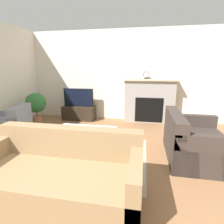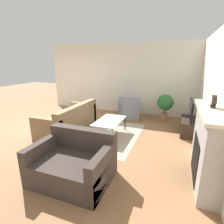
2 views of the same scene
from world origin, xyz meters
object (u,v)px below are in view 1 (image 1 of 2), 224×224
couch_sectional (61,176)px  couch_loveseat (194,143)px  tv (78,97)px  mantel_clock (146,75)px  coffee_table (84,132)px  armchair_by_window (10,130)px  potted_plant (36,104)px

couch_sectional → couch_loveseat: size_ratio=1.51×
couch_loveseat → tv: bearing=55.7°
couch_sectional → mantel_clock: 3.78m
tv → couch_loveseat: (2.90, -1.98, -0.42)m
couch_loveseat → couch_sectional: bearing=125.8°
couch_loveseat → mantel_clock: (-0.87, 2.13, 1.10)m
coffee_table → armchair_by_window: bearing=177.2°
couch_loveseat → mantel_clock: 2.55m
potted_plant → couch_sectional: bearing=-52.1°
couch_loveseat → coffee_table: 2.00m
armchair_by_window → mantel_clock: mantel_clock is taller
coffee_table → tv: bearing=113.6°
armchair_by_window → potted_plant: potted_plant is taller
couch_sectional → couch_loveseat: bearing=35.8°
mantel_clock → tv: bearing=-175.7°
tv → couch_loveseat: tv is taller
couch_sectional → couch_loveseat: (1.87, 1.35, -0.00)m
couch_loveseat → mantel_clock: size_ratio=6.25×
coffee_table → potted_plant: size_ratio=1.24×
couch_loveseat → potted_plant: (-3.87, 1.22, 0.32)m
tv → mantel_clock: size_ratio=4.49×
armchair_by_window → coffee_table: 1.72m
armchair_by_window → coffee_table: (1.72, -0.08, 0.10)m
coffee_table → potted_plant: potted_plant is taller
couch_loveseat → coffee_table: (-1.99, -0.11, 0.12)m
armchair_by_window → mantel_clock: (2.84, 2.15, 1.09)m
coffee_table → couch_loveseat: bearing=3.1°
tv → armchair_by_window: (-0.80, -2.00, -0.40)m
armchair_by_window → mantel_clock: size_ratio=4.60×
tv → couch_sectional: size_ratio=0.47×
armchair_by_window → mantel_clock: 3.73m
couch_sectional → coffee_table: couch_sectional is taller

